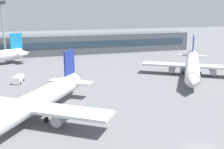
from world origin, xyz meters
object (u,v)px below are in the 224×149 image
(service_van_white, at_px, (18,79))
(floodlight_tower_west, at_px, (3,27))
(airplane_near, at_px, (25,108))
(airplane_mid, at_px, (192,66))

(service_van_white, distance_m, floodlight_tower_west, 36.68)
(service_van_white, height_order, floodlight_tower_west, floodlight_tower_west)
(service_van_white, relative_size, floodlight_tower_west, 0.23)
(airplane_near, bearing_deg, airplane_mid, 25.30)
(airplane_near, distance_m, floodlight_tower_west, 67.50)
(airplane_near, xyz_separation_m, service_van_white, (-1.75, 32.36, -2.43))
(airplane_near, relative_size, airplane_mid, 0.99)
(airplane_mid, bearing_deg, floodlight_tower_west, 144.05)
(airplane_near, height_order, airplane_mid, airplane_near)
(airplane_near, xyz_separation_m, floodlight_tower_west, (-6.79, 66.35, 10.40))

